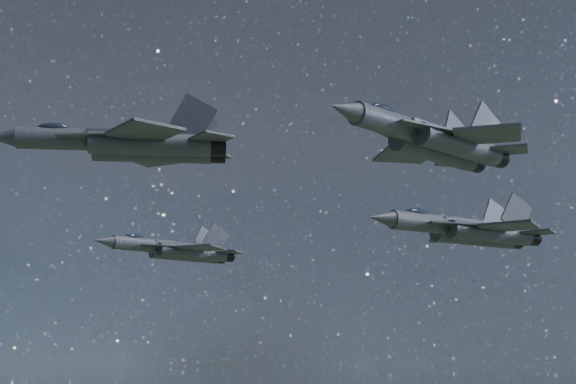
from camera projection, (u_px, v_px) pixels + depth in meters
jet_lead at (132, 144)px, 59.58m from camera, size 18.31×12.05×4.70m
jet_left at (178, 250)px, 83.10m from camera, size 16.10×11.26×4.06m
jet_right at (435, 141)px, 55.02m from camera, size 17.88×12.19×4.49m
jet_slot at (469, 230)px, 72.94m from camera, size 18.95×13.55×4.85m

